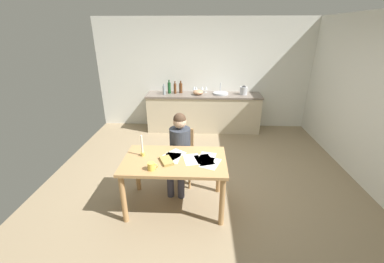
{
  "coord_description": "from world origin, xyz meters",
  "views": [
    {
      "loc": [
        -0.03,
        -3.43,
        2.33
      ],
      "look_at": [
        -0.18,
        0.06,
        0.85
      ],
      "focal_mm": 22.74,
      "sensor_mm": 36.0,
      "label": 1
    }
  ],
  "objects_px": {
    "book_magazine": "(167,161)",
    "wine_glass_back_left": "(196,88)",
    "bottle_oil": "(164,90)",
    "mixing_bowl": "(198,92)",
    "bottle_wine_red": "(175,88)",
    "wine_glass_by_kettle": "(202,88)",
    "chair_at_table": "(181,153)",
    "wine_glass_back_right": "(194,88)",
    "coffee_mug": "(151,166)",
    "person_seated": "(179,147)",
    "sink_unit": "(221,93)",
    "candlestick": "(142,150)",
    "wine_glass_near_sink": "(206,88)",
    "bottle_sauce": "(181,88)",
    "dining_table": "(175,167)",
    "bottle_vinegar": "(169,88)",
    "stovetop_kettle": "(244,90)"
  },
  "relations": [
    {
      "from": "person_seated",
      "to": "bottle_oil",
      "type": "xyz_separation_m",
      "value": [
        -0.57,
        2.3,
        0.33
      ]
    },
    {
      "from": "wine_glass_by_kettle",
      "to": "coffee_mug",
      "type": "bearing_deg",
      "value": -100.21
    },
    {
      "from": "bottle_oil",
      "to": "mixing_bowl",
      "type": "bearing_deg",
      "value": 1.31
    },
    {
      "from": "chair_at_table",
      "to": "sink_unit",
      "type": "relative_size",
      "value": 2.43
    },
    {
      "from": "dining_table",
      "to": "bottle_sauce",
      "type": "xyz_separation_m",
      "value": [
        -0.17,
        2.97,
        0.39
      ]
    },
    {
      "from": "sink_unit",
      "to": "coffee_mug",
      "type": "bearing_deg",
      "value": -108.24
    },
    {
      "from": "candlestick",
      "to": "mixing_bowl",
      "type": "bearing_deg",
      "value": 75.79
    },
    {
      "from": "bottle_wine_red",
      "to": "wine_glass_by_kettle",
      "type": "height_order",
      "value": "bottle_wine_red"
    },
    {
      "from": "person_seated",
      "to": "coffee_mug",
      "type": "xyz_separation_m",
      "value": [
        -0.27,
        -0.76,
        0.11
      ]
    },
    {
      "from": "mixing_bowl",
      "to": "wine_glass_back_left",
      "type": "bearing_deg",
      "value": 104.25
    },
    {
      "from": "chair_at_table",
      "to": "bottle_sauce",
      "type": "distance_m",
      "value": 2.4
    },
    {
      "from": "book_magazine",
      "to": "wine_glass_back_left",
      "type": "xyz_separation_m",
      "value": [
        0.29,
        3.09,
        0.25
      ]
    },
    {
      "from": "chair_at_table",
      "to": "wine_glass_back_right",
      "type": "distance_m",
      "value": 2.44
    },
    {
      "from": "bottle_vinegar",
      "to": "bottle_oil",
      "type": "bearing_deg",
      "value": -134.75
    },
    {
      "from": "coffee_mug",
      "to": "wine_glass_by_kettle",
      "type": "xyz_separation_m",
      "value": [
        0.59,
        3.29,
        0.22
      ]
    },
    {
      "from": "bottle_sauce",
      "to": "wine_glass_near_sink",
      "type": "relative_size",
      "value": 1.86
    },
    {
      "from": "candlestick",
      "to": "book_magazine",
      "type": "height_order",
      "value": "candlestick"
    },
    {
      "from": "chair_at_table",
      "to": "coffee_mug",
      "type": "xyz_separation_m",
      "value": [
        -0.28,
        -0.91,
        0.3
      ]
    },
    {
      "from": "sink_unit",
      "to": "bottle_wine_red",
      "type": "distance_m",
      "value": 1.09
    },
    {
      "from": "wine_glass_by_kettle",
      "to": "wine_glass_back_left",
      "type": "xyz_separation_m",
      "value": [
        -0.14,
        0.0,
        0.0
      ]
    },
    {
      "from": "sink_unit",
      "to": "wine_glass_by_kettle",
      "type": "height_order",
      "value": "sink_unit"
    },
    {
      "from": "coffee_mug",
      "to": "book_magazine",
      "type": "relative_size",
      "value": 0.52
    },
    {
      "from": "candlestick",
      "to": "wine_glass_near_sink",
      "type": "xyz_separation_m",
      "value": [
        0.88,
        2.94,
        0.18
      ]
    },
    {
      "from": "dining_table",
      "to": "bottle_oil",
      "type": "height_order",
      "value": "bottle_oil"
    },
    {
      "from": "dining_table",
      "to": "coffee_mug",
      "type": "height_order",
      "value": "coffee_mug"
    },
    {
      "from": "person_seated",
      "to": "mixing_bowl",
      "type": "height_order",
      "value": "person_seated"
    },
    {
      "from": "bottle_sauce",
      "to": "coffee_mug",
      "type": "bearing_deg",
      "value": -91.43
    },
    {
      "from": "wine_glass_near_sink",
      "to": "wine_glass_by_kettle",
      "type": "relative_size",
      "value": 1.0
    },
    {
      "from": "bottle_oil",
      "to": "mixing_bowl",
      "type": "xyz_separation_m",
      "value": [
        0.8,
        0.02,
        -0.05
      ]
    },
    {
      "from": "sink_unit",
      "to": "wine_glass_near_sink",
      "type": "relative_size",
      "value": 2.34
    },
    {
      "from": "bottle_vinegar",
      "to": "wine_glass_near_sink",
      "type": "distance_m",
      "value": 0.89
    },
    {
      "from": "chair_at_table",
      "to": "stovetop_kettle",
      "type": "xyz_separation_m",
      "value": [
        1.29,
        2.23,
        0.51
      ]
    },
    {
      "from": "coffee_mug",
      "to": "wine_glass_back_right",
      "type": "height_order",
      "value": "wine_glass_back_right"
    },
    {
      "from": "bottle_wine_red",
      "to": "wine_glass_by_kettle",
      "type": "xyz_separation_m",
      "value": [
        0.64,
        0.12,
        -0.02
      ]
    },
    {
      "from": "bottle_oil",
      "to": "wine_glass_by_kettle",
      "type": "height_order",
      "value": "bottle_oil"
    },
    {
      "from": "sink_unit",
      "to": "bottle_sauce",
      "type": "bearing_deg",
      "value": 174.34
    },
    {
      "from": "book_magazine",
      "to": "bottle_oil",
      "type": "distance_m",
      "value": 2.91
    },
    {
      "from": "sink_unit",
      "to": "wine_glass_back_right",
      "type": "height_order",
      "value": "sink_unit"
    },
    {
      "from": "sink_unit",
      "to": "wine_glass_near_sink",
      "type": "height_order",
      "value": "sink_unit"
    },
    {
      "from": "person_seated",
      "to": "wine_glass_back_right",
      "type": "distance_m",
      "value": 2.55
    },
    {
      "from": "chair_at_table",
      "to": "wine_glass_back_left",
      "type": "bearing_deg",
      "value": 85.96
    },
    {
      "from": "candlestick",
      "to": "sink_unit",
      "type": "distance_m",
      "value": 3.05
    },
    {
      "from": "book_magazine",
      "to": "wine_glass_near_sink",
      "type": "relative_size",
      "value": 1.57
    },
    {
      "from": "coffee_mug",
      "to": "wine_glass_back_right",
      "type": "relative_size",
      "value": 0.82
    },
    {
      "from": "bottle_sauce",
      "to": "book_magazine",
      "type": "bearing_deg",
      "value": -88.58
    },
    {
      "from": "person_seated",
      "to": "wine_glass_by_kettle",
      "type": "height_order",
      "value": "person_seated"
    },
    {
      "from": "chair_at_table",
      "to": "wine_glass_back_right",
      "type": "bearing_deg",
      "value": 87.24
    },
    {
      "from": "person_seated",
      "to": "candlestick",
      "type": "xyz_separation_m",
      "value": [
        -0.46,
        -0.41,
        0.15
      ]
    },
    {
      "from": "dining_table",
      "to": "wine_glass_back_left",
      "type": "distance_m",
      "value": 3.06
    },
    {
      "from": "sink_unit",
      "to": "wine_glass_by_kettle",
      "type": "relative_size",
      "value": 2.34
    }
  ]
}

